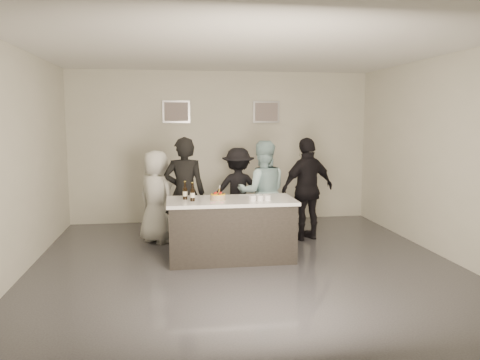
{
  "coord_description": "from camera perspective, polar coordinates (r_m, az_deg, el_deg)",
  "views": [
    {
      "loc": [
        -1.02,
        -6.37,
        2.06
      ],
      "look_at": [
        0.0,
        0.5,
        1.15
      ],
      "focal_mm": 35.0,
      "sensor_mm": 36.0,
      "label": 1
    }
  ],
  "objects": [
    {
      "name": "picture_right",
      "position": [
        9.54,
        3.21,
        8.29
      ],
      "size": [
        0.54,
        0.04,
        0.44
      ],
      "primitive_type": "cube",
      "color": "#B2B2B7",
      "rests_on": "wall_back"
    },
    {
      "name": "picture_left",
      "position": [
        9.34,
        -7.78,
        8.25
      ],
      "size": [
        0.54,
        0.04,
        0.44
      ],
      "primitive_type": "cube",
      "color": "#B2B2B7",
      "rests_on": "wall_back"
    },
    {
      "name": "person_guest_back",
      "position": [
        8.5,
        -0.22,
        -1.26
      ],
      "size": [
        1.07,
        0.7,
        1.54
      ],
      "primitive_type": "imported",
      "rotation": [
        0.0,
        0.0,
        3.01
      ],
      "color": "black",
      "rests_on": "ground"
    },
    {
      "name": "cake",
      "position": [
        6.74,
        -2.71,
        -2.13
      ],
      "size": [
        0.22,
        0.22,
        0.08
      ],
      "primitive_type": "cylinder",
      "color": "yellow",
      "rests_on": "bar_counter"
    },
    {
      "name": "person_guest_left",
      "position": [
        7.92,
        -10.15,
        -2.01
      ],
      "size": [
        0.88,
        0.88,
        1.55
      ],
      "primitive_type": "imported",
      "rotation": [
        0.0,
        0.0,
        2.36
      ],
      "color": "silver",
      "rests_on": "ground"
    },
    {
      "name": "ceiling",
      "position": [
        6.52,
        0.67,
        15.75
      ],
      "size": [
        6.0,
        6.0,
        0.0
      ],
      "primitive_type": "plane",
      "rotation": [
        3.14,
        0.0,
        0.0
      ],
      "color": "white"
    },
    {
      "name": "person_main_black",
      "position": [
        7.46,
        -6.77,
        -1.6
      ],
      "size": [
        0.69,
        0.49,
        1.78
      ],
      "primitive_type": "imported",
      "rotation": [
        0.0,
        0.0,
        3.03
      ],
      "color": "black",
      "rests_on": "ground"
    },
    {
      "name": "person_main_blue",
      "position": [
        7.74,
        2.76,
        -1.51
      ],
      "size": [
        0.87,
        0.7,
        1.71
      ],
      "primitive_type": "imported",
      "rotation": [
        0.0,
        0.0,
        3.07
      ],
      "color": "#94BCC2",
      "rests_on": "ground"
    },
    {
      "name": "wall_right",
      "position": [
        7.55,
        23.76,
        2.58
      ],
      "size": [
        0.04,
        6.0,
        3.0
      ],
      "primitive_type": "cube",
      "color": "beige",
      "rests_on": "ground"
    },
    {
      "name": "candles",
      "position": [
        6.53,
        -2.77,
        -2.76
      ],
      "size": [
        0.24,
        0.08,
        0.01
      ],
      "primitive_type": "cube",
      "color": "pink",
      "rests_on": "bar_counter"
    },
    {
      "name": "bar_counter",
      "position": [
        6.89,
        -1.09,
        -6.04
      ],
      "size": [
        1.86,
        0.86,
        0.9
      ],
      "primitive_type": "cube",
      "color": "white",
      "rests_on": "ground"
    },
    {
      "name": "wall_left",
      "position": [
        6.7,
        -25.63,
        1.94
      ],
      "size": [
        0.04,
        6.0,
        3.0
      ],
      "primitive_type": "cube",
      "color": "beige",
      "rests_on": "ground"
    },
    {
      "name": "beer_bottle_b",
      "position": [
        6.66,
        -5.82,
        -1.47
      ],
      "size": [
        0.07,
        0.07,
        0.26
      ],
      "primitive_type": "cylinder",
      "color": "black",
      "rests_on": "bar_counter"
    },
    {
      "name": "floor",
      "position": [
        6.77,
        0.63,
        -10.24
      ],
      "size": [
        6.0,
        6.0,
        0.0
      ],
      "primitive_type": "plane",
      "color": "#3D3D42",
      "rests_on": "ground"
    },
    {
      "name": "tumbler_cluster",
      "position": [
        6.73,
        2.4,
        -2.14
      ],
      "size": [
        0.3,
        0.19,
        0.08
      ],
      "primitive_type": "cube",
      "color": "orange",
      "rests_on": "bar_counter"
    },
    {
      "name": "beer_bottle_a",
      "position": [
        6.81,
        -6.72,
        -1.29
      ],
      "size": [
        0.07,
        0.07,
        0.26
      ],
      "primitive_type": "cylinder",
      "color": "black",
      "rests_on": "bar_counter"
    },
    {
      "name": "wall_back",
      "position": [
        9.44,
        -2.23,
        4.05
      ],
      "size": [
        6.0,
        0.04,
        3.0
      ],
      "primitive_type": "cube",
      "color": "beige",
      "rests_on": "ground"
    },
    {
      "name": "person_guest_right",
      "position": [
        8.05,
        8.23,
        -1.08
      ],
      "size": [
        1.11,
        0.75,
        1.75
      ],
      "primitive_type": "imported",
      "rotation": [
        0.0,
        0.0,
        3.49
      ],
      "color": "black",
      "rests_on": "ground"
    },
    {
      "name": "wall_front",
      "position": [
        3.57,
        8.28,
        -1.62
      ],
      "size": [
        6.0,
        0.04,
        3.0
      ],
      "primitive_type": "cube",
      "color": "beige",
      "rests_on": "ground"
    }
  ]
}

